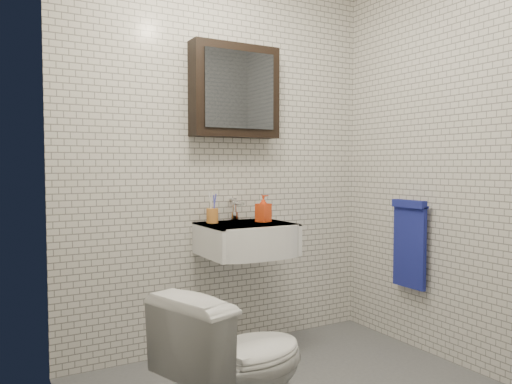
{
  "coord_description": "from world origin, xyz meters",
  "views": [
    {
      "loc": [
        -1.44,
        -1.99,
        1.21
      ],
      "look_at": [
        -0.06,
        0.45,
        1.07
      ],
      "focal_mm": 35.0,
      "sensor_mm": 36.0,
      "label": 1
    }
  ],
  "objects": [
    {
      "name": "room_shell",
      "position": [
        0.0,
        0.0,
        1.47
      ],
      "size": [
        2.22,
        2.02,
        2.51
      ],
      "color": "silver",
      "rests_on": "ground"
    },
    {
      "name": "washbasin",
      "position": [
        0.05,
        0.73,
        0.76
      ],
      "size": [
        0.55,
        0.5,
        0.2
      ],
      "color": "white",
      "rests_on": "room_shell"
    },
    {
      "name": "faucet",
      "position": [
        0.05,
        0.93,
        0.92
      ],
      "size": [
        0.06,
        0.2,
        0.15
      ],
      "color": "silver",
      "rests_on": "washbasin"
    },
    {
      "name": "mirror_cabinet",
      "position": [
        0.05,
        0.93,
        1.7
      ],
      "size": [
        0.6,
        0.15,
        0.6
      ],
      "color": "black",
      "rests_on": "room_shell"
    },
    {
      "name": "towel_rail",
      "position": [
        1.04,
        0.35,
        0.72
      ],
      "size": [
        0.09,
        0.3,
        0.58
      ],
      "color": "silver",
      "rests_on": "room_shell"
    },
    {
      "name": "toothbrush_cup",
      "position": [
        -0.13,
        0.9,
        0.9
      ],
      "size": [
        0.09,
        0.09,
        0.21
      ],
      "rotation": [
        0.0,
        0.0,
        0.19
      ],
      "color": "orange",
      "rests_on": "washbasin"
    },
    {
      "name": "soap_bottle",
      "position": [
        0.18,
        0.79,
        0.94
      ],
      "size": [
        0.1,
        0.11,
        0.18
      ],
      "primitive_type": "imported",
      "rotation": [
        0.0,
        0.0,
        0.38
      ],
      "color": "orange",
      "rests_on": "washbasin"
    },
    {
      "name": "toilet",
      "position": [
        -0.47,
        -0.13,
        0.35
      ],
      "size": [
        0.79,
        0.6,
        0.71
      ],
      "primitive_type": "imported",
      "rotation": [
        0.0,
        0.0,
        1.9
      ],
      "color": "white",
      "rests_on": "ground"
    }
  ]
}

